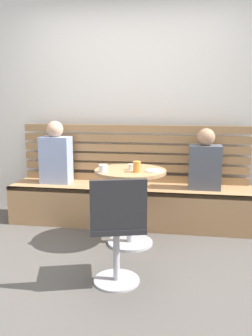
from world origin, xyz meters
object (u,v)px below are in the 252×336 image
plate_small (155,171)px  booth_bench (130,205)px  white_chair (117,227)px  person_child_left (205,162)px  person_adult (56,155)px  cup_espresso_small (131,167)px  cup_ceramic_white (103,168)px  cafe_table (130,192)px  cup_tumbler_orange (137,167)px

plate_small → booth_bench: bearing=118.3°
white_chair → person_child_left: 1.59m
person_adult → cup_espresso_small: (0.97, -0.61, 0.01)m
person_adult → person_child_left: size_ratio=1.09×
white_chair → plate_small: (0.21, 0.77, 0.28)m
person_child_left → cup_espresso_small: person_child_left is taller
person_child_left → plate_small: bearing=-127.8°
person_child_left → cup_ceramic_white: 1.21m
person_child_left → plate_small: size_ratio=3.86×
person_adult → cup_ceramic_white: 1.06m
cafe_table → cup_espresso_small: size_ratio=13.21×
booth_bench → cup_espresso_small: cup_espresso_small is taller
white_chair → plate_small: size_ratio=5.00×
booth_bench → cafe_table: bearing=-80.6°
booth_bench → plate_small: 0.87m
cup_tumbler_orange → plate_small: (0.16, 0.06, -0.04)m
cup_espresso_small → plate_small: 0.23m
booth_bench → person_child_left: size_ratio=4.12×
booth_bench → plate_small: plate_small is taller
booth_bench → plate_small: (0.33, -0.61, 0.52)m
booth_bench → cup_espresso_small: 0.79m
booth_bench → cup_espresso_small: size_ratio=48.21×
person_adult → white_chair: bearing=-55.1°
person_child_left → cup_tumbler_orange: (-0.65, -0.69, 0.06)m
person_adult → cup_espresso_small: bearing=-32.1°
cafe_table → cup_tumbler_orange: size_ratio=7.40×
booth_bench → white_chair: size_ratio=3.18×
plate_small → white_chair: bearing=-105.2°
cup_espresso_small → plate_small: size_ratio=0.33×
booth_bench → white_chair: white_chair is taller
cafe_table → cup_espresso_small: (0.01, -0.00, 0.25)m
person_adult → person_child_left: (1.69, -0.02, -0.03)m
person_adult → cup_ceramic_white: person_adult is taller
cafe_table → plate_small: bearing=-10.2°
cafe_table → person_child_left: 0.96m
cafe_table → cup_tumbler_orange: cup_tumbler_orange is taller
person_child_left → cup_espresso_small: 0.93m
cup_espresso_small → cup_ceramic_white: cup_ceramic_white is taller
person_child_left → cup_espresso_small: bearing=-140.5°
booth_bench → cafe_table: 0.65m
booth_bench → plate_small: size_ratio=15.88×
cup_ceramic_white → person_adult: bearing=134.0°
cup_ceramic_white → cup_espresso_small: bearing=32.6°
booth_bench → cup_tumbler_orange: (0.17, -0.67, 0.57)m
cup_espresso_small → person_child_left: bearing=39.5°
plate_small → person_adult: bearing=151.5°
person_adult → cup_tumbler_orange: size_ratio=7.17×
white_chair → person_child_left: (0.70, 1.40, 0.27)m
cup_ceramic_white → cup_tumbler_orange: bearing=9.9°
cafe_table → cup_tumbler_orange: bearing=-53.0°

